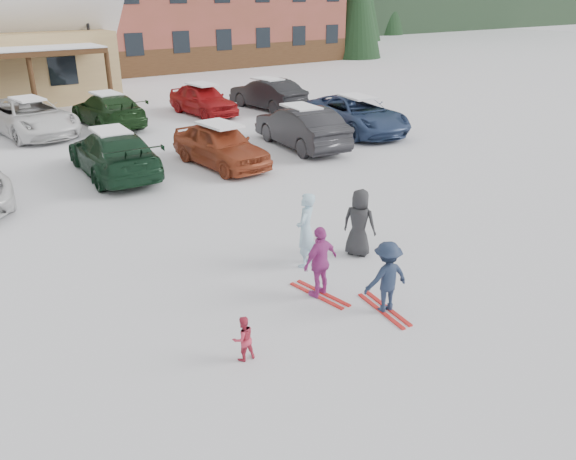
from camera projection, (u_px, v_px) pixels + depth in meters
ground at (305, 296)px, 11.00m from camera, size 160.00×160.00×0.00m
lamp_post at (89, 31)px, 30.37m from camera, size 0.50×0.25×6.24m
adult_skier at (306, 230)px, 11.96m from camera, size 0.72×0.66×1.65m
toddler_red at (243, 338)px, 8.99m from camera, size 0.40×0.32×0.78m
child_navy at (387, 277)px, 10.26m from camera, size 0.97×0.65×1.39m
skis_child_navy at (384, 309)px, 10.53m from camera, size 0.41×1.41×0.03m
child_magenta at (320, 262)px, 10.78m from camera, size 0.89×0.47×1.45m
skis_child_magenta at (320, 294)px, 11.06m from camera, size 0.39×1.41×0.03m
bystander_dark at (359, 223)px, 12.48m from camera, size 0.79×0.90×1.55m
parked_car_3 at (113, 153)px, 18.04m from camera, size 2.40×5.17×1.46m
parked_car_4 at (220, 145)px, 19.02m from camera, size 1.96×4.31×1.44m
parked_car_5 at (301, 127)px, 21.27m from camera, size 2.20×4.89×1.56m
parked_car_6 at (356, 114)px, 23.62m from camera, size 3.25×5.69×1.49m
parked_car_10 at (31, 117)px, 23.15m from camera, size 3.20×5.69×1.50m
parked_car_11 at (108, 110)px, 24.67m from camera, size 2.15×5.02×1.44m
parked_car_12 at (203, 99)px, 26.99m from camera, size 1.95×4.38×1.46m
parked_car_13 at (268, 94)px, 28.35m from camera, size 2.00×4.67×1.50m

